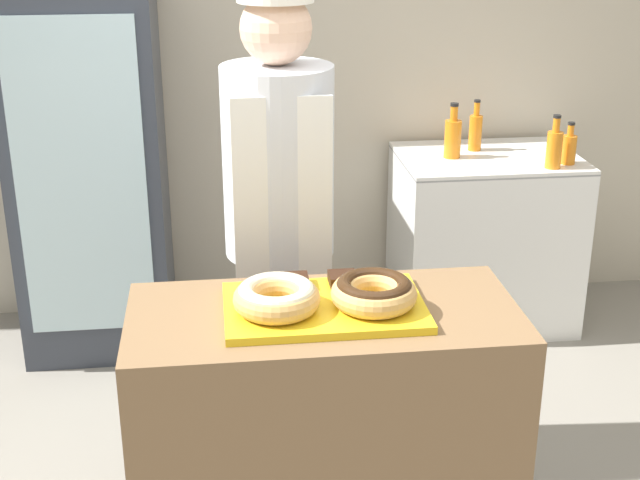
# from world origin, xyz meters

# --- Properties ---
(wall_back) EXTENTS (8.00, 0.06, 2.70)m
(wall_back) POSITION_xyz_m (0.00, 2.13, 1.35)
(wall_back) COLOR #BCB29E
(wall_back) RESTS_ON ground_plane
(display_counter) EXTENTS (1.13, 0.53, 0.94)m
(display_counter) POSITION_xyz_m (0.00, 0.00, 0.47)
(display_counter) COLOR brown
(display_counter) RESTS_ON ground_plane
(serving_tray) EXTENTS (0.57, 0.37, 0.02)m
(serving_tray) POSITION_xyz_m (0.00, 0.00, 0.95)
(serving_tray) COLOR yellow
(serving_tray) RESTS_ON display_counter
(donut_light_glaze) EXTENTS (0.24, 0.24, 0.08)m
(donut_light_glaze) POSITION_xyz_m (-0.14, -0.03, 1.01)
(donut_light_glaze) COLOR tan
(donut_light_glaze) RESTS_ON serving_tray
(donut_chocolate_glaze) EXTENTS (0.24, 0.24, 0.08)m
(donut_chocolate_glaze) POSITION_xyz_m (0.14, -0.03, 1.01)
(donut_chocolate_glaze) COLOR tan
(donut_chocolate_glaze) RESTS_ON serving_tray
(brownie_back_left) EXTENTS (0.08, 0.08, 0.03)m
(brownie_back_left) POSITION_xyz_m (-0.07, 0.13, 0.98)
(brownie_back_left) COLOR black
(brownie_back_left) RESTS_ON serving_tray
(brownie_back_right) EXTENTS (0.08, 0.08, 0.03)m
(brownie_back_right) POSITION_xyz_m (0.07, 0.13, 0.98)
(brownie_back_right) COLOR black
(brownie_back_right) RESTS_ON serving_tray
(baker_person) EXTENTS (0.38, 0.38, 1.80)m
(baker_person) POSITION_xyz_m (-0.08, 0.63, 0.96)
(baker_person) COLOR #4C4C51
(baker_person) RESTS_ON ground_plane
(beverage_fridge) EXTENTS (0.67, 0.63, 1.74)m
(beverage_fridge) POSITION_xyz_m (-0.86, 1.75, 0.87)
(beverage_fridge) COLOR #333842
(beverage_fridge) RESTS_ON ground_plane
(chest_freezer) EXTENTS (0.86, 0.63, 0.87)m
(chest_freezer) POSITION_xyz_m (1.03, 1.75, 0.44)
(chest_freezer) COLOR white
(chest_freezer) RESTS_ON ground_plane
(bottle_orange) EXTENTS (0.07, 0.07, 0.25)m
(bottle_orange) POSITION_xyz_m (1.26, 1.52, 0.96)
(bottle_orange) COLOR orange
(bottle_orange) RESTS_ON chest_freezer
(bottle_orange_b) EXTENTS (0.08, 0.08, 0.26)m
(bottle_orange_b) POSITION_xyz_m (0.84, 1.75, 0.97)
(bottle_orange_b) COLOR orange
(bottle_orange_b) RESTS_ON chest_freezer
(bottle_orange_b_b) EXTENTS (0.07, 0.07, 0.20)m
(bottle_orange_b_b) POSITION_xyz_m (1.35, 1.58, 0.94)
(bottle_orange_b_b) COLOR orange
(bottle_orange_b_b) RESTS_ON chest_freezer
(bottle_orange_b_b_b) EXTENTS (0.06, 0.06, 0.25)m
(bottle_orange_b_b_b) POSITION_xyz_m (0.99, 1.86, 0.96)
(bottle_orange_b_b_b) COLOR orange
(bottle_orange_b_b_b) RESTS_ON chest_freezer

